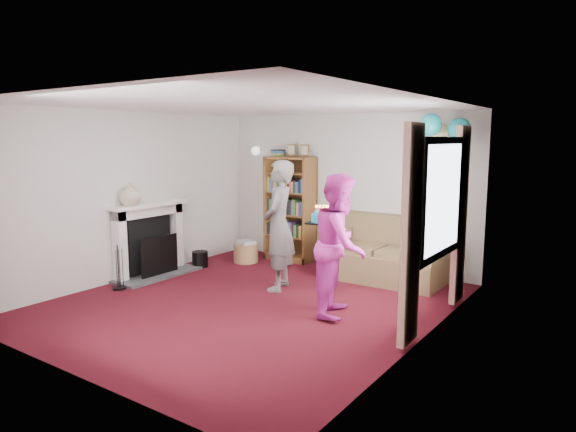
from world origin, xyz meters
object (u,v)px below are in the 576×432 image
Objects in this scene: person_magenta at (340,245)px; bookcase at (291,209)px; person_striped at (279,226)px; birthday_cake at (322,218)px; sofa at (386,256)px.

bookcase is at bearing 28.28° from person_magenta.
bookcase reaches higher than person_magenta.
bookcase is at bearing -172.20° from person_striped.
person_magenta is 0.45m from birthday_cake.
person_striped is (-1.00, -1.36, 0.55)m from sofa.
sofa is 1.78m from person_striped.
bookcase is 2.58m from birthday_cake.
bookcase is at bearing 132.92° from birthday_cake.
person_magenta reaches higher than birthday_cake.
birthday_cake is at bearing 51.62° from person_magenta.
bookcase is 1.82m from person_striped.
person_magenta is at bearing -20.66° from birthday_cake.
bookcase is 2.89m from person_magenta.
person_magenta is 5.11× the size of birthday_cake.
person_striped reaches higher than birthday_cake.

